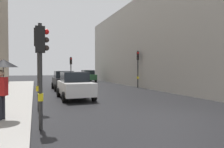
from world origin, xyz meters
name	(u,v)px	position (x,y,z in m)	size (l,w,h in m)	color
ground_plane	(169,117)	(0.00, 0.00, 0.00)	(120.00, 120.00, 0.00)	black
sidewalk_kerb	(0,103)	(-6.92, 6.00, 0.08)	(3.40, 40.00, 0.16)	#A8A5A0
building_facade_right	(187,44)	(11.22, 12.38, 4.79)	(12.00, 34.55, 9.59)	#B2ADA3
traffic_light_far_median	(71,65)	(-0.87, 18.95, 2.39)	(0.25, 0.44, 3.46)	#2D2D2D
traffic_light_near_left	(41,56)	(-4.89, 0.00, 2.36)	(0.43, 0.24, 3.42)	#2D2D2D
traffic_light_mid_street	(138,62)	(4.91, 12.23, 2.65)	(0.33, 0.45, 3.84)	#2D2D2D
traffic_light_near_right	(39,53)	(-4.90, 3.12, 2.71)	(0.44, 0.37, 3.94)	#2D2D2D
car_green_estate	(88,76)	(2.53, 24.29, 0.88)	(2.11, 4.25, 1.76)	#2D6038
car_white_compact	(75,85)	(-2.61, 6.63, 0.88)	(2.06, 4.22, 1.76)	silver
car_dark_suv	(64,80)	(-2.52, 12.84, 0.88)	(2.05, 4.22, 1.76)	black
pedestrian_with_umbrella	(3,72)	(-6.16, 1.19, 1.84)	(1.00, 1.00, 2.14)	black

